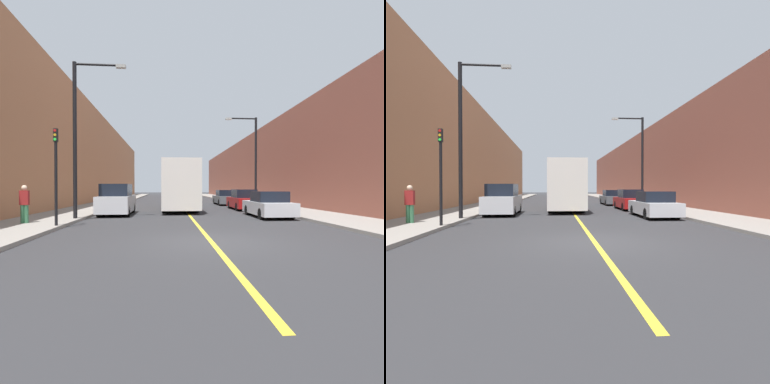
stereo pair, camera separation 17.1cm
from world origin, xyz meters
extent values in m
plane|color=#2D2D30|center=(0.00, 0.00, 0.00)|extent=(200.00, 200.00, 0.00)
cube|color=gray|center=(-7.54, 30.00, 0.07)|extent=(3.56, 72.00, 0.14)
cube|color=gray|center=(7.54, 30.00, 0.07)|extent=(3.56, 72.00, 0.14)
cube|color=#B2724C|center=(-11.32, 30.00, 5.34)|extent=(4.00, 72.00, 10.68)
cube|color=brown|center=(11.32, 30.00, 4.28)|extent=(4.00, 72.00, 8.56)
cube|color=gold|center=(0.00, 30.00, 0.00)|extent=(0.16, 72.00, 0.01)
cube|color=silver|center=(-0.47, 14.60, 1.92)|extent=(2.50, 11.34, 3.28)
cube|color=black|center=(-0.47, 8.96, 2.49)|extent=(2.13, 0.04, 1.48)
cylinder|color=black|center=(-1.45, 11.08, 0.46)|extent=(0.55, 0.92, 0.92)
cylinder|color=black|center=(0.50, 11.08, 0.46)|extent=(0.55, 0.92, 0.92)
cylinder|color=black|center=(-1.45, 18.12, 0.46)|extent=(0.55, 0.92, 0.92)
cylinder|color=black|center=(0.50, 18.12, 0.46)|extent=(0.55, 0.92, 0.92)
cube|color=silver|center=(-4.52, 9.92, 0.70)|extent=(1.89, 4.55, 0.99)
cube|color=black|center=(-4.52, 9.69, 1.57)|extent=(1.66, 2.50, 0.74)
cube|color=black|center=(-4.52, 7.67, 0.87)|extent=(1.60, 0.04, 0.45)
cylinder|color=black|center=(-5.25, 8.51, 0.34)|extent=(0.41, 0.68, 0.68)
cylinder|color=black|center=(-3.78, 8.51, 0.34)|extent=(0.41, 0.68, 0.68)
cylinder|color=black|center=(-5.25, 11.33, 0.34)|extent=(0.41, 0.68, 0.68)
cylinder|color=black|center=(-3.78, 11.33, 0.34)|extent=(0.41, 0.68, 0.68)
cube|color=silver|center=(4.48, 7.66, 0.54)|extent=(1.89, 4.43, 0.71)
cube|color=black|center=(4.48, 7.44, 1.20)|extent=(1.67, 1.99, 0.60)
cube|color=black|center=(4.48, 5.47, 0.66)|extent=(1.61, 0.04, 0.32)
cylinder|color=black|center=(3.74, 6.29, 0.31)|extent=(0.42, 0.62, 0.62)
cylinder|color=black|center=(5.22, 6.29, 0.31)|extent=(0.42, 0.62, 0.62)
cylinder|color=black|center=(3.74, 9.03, 0.31)|extent=(0.42, 0.62, 0.62)
cylinder|color=black|center=(5.22, 9.03, 0.31)|extent=(0.42, 0.62, 0.62)
cube|color=maroon|center=(4.55, 13.56, 0.56)|extent=(1.77, 4.36, 0.75)
cube|color=black|center=(4.55, 13.34, 1.25)|extent=(1.56, 1.96, 0.64)
cube|color=black|center=(4.55, 11.41, 0.69)|extent=(1.50, 0.04, 0.34)
cylinder|color=black|center=(3.86, 12.21, 0.31)|extent=(0.39, 0.62, 0.62)
cylinder|color=black|center=(5.24, 12.21, 0.31)|extent=(0.39, 0.62, 0.62)
cylinder|color=black|center=(3.86, 14.91, 0.31)|extent=(0.39, 0.62, 0.62)
cylinder|color=black|center=(5.24, 14.91, 0.31)|extent=(0.39, 0.62, 0.62)
cube|color=#51565B|center=(4.45, 20.17, 0.54)|extent=(1.86, 4.74, 0.70)
cube|color=black|center=(4.45, 19.93, 1.18)|extent=(1.64, 2.13, 0.60)
cube|color=black|center=(4.45, 17.83, 0.66)|extent=(1.58, 0.04, 0.32)
cylinder|color=black|center=(3.72, 18.70, 0.31)|extent=(0.41, 0.62, 0.62)
cylinder|color=black|center=(5.17, 18.70, 0.31)|extent=(0.41, 0.62, 0.62)
cylinder|color=black|center=(3.72, 21.64, 0.31)|extent=(0.41, 0.62, 0.62)
cylinder|color=black|center=(5.17, 21.64, 0.31)|extent=(0.41, 0.62, 0.62)
cylinder|color=black|center=(-6.06, 6.42, 4.12)|extent=(0.20, 0.20, 7.96)
cylinder|color=black|center=(-4.90, 6.42, 8.00)|extent=(2.33, 0.12, 0.12)
cube|color=#999993|center=(-3.74, 6.42, 7.95)|extent=(0.50, 0.24, 0.16)
cylinder|color=black|center=(6.06, 15.24, 3.86)|extent=(0.20, 0.20, 7.44)
cylinder|color=black|center=(4.90, 15.24, 7.48)|extent=(2.33, 0.12, 0.12)
cube|color=#999993|center=(3.74, 15.24, 7.43)|extent=(0.50, 0.24, 0.16)
cylinder|color=black|center=(-5.96, 3.48, 1.87)|extent=(0.12, 0.12, 3.46)
cube|color=black|center=(-5.96, 3.48, 3.88)|extent=(0.16, 0.16, 0.55)
cylinder|color=#B21919|center=(-5.96, 3.40, 4.06)|extent=(0.11, 0.02, 0.11)
cylinder|color=gold|center=(-5.96, 3.40, 3.88)|extent=(0.11, 0.02, 0.11)
cylinder|color=#26E53F|center=(-5.96, 3.40, 3.69)|extent=(0.11, 0.02, 0.11)
cylinder|color=#336B47|center=(-7.75, 4.47, 0.54)|extent=(0.17, 0.17, 0.81)
cylinder|color=#336B47|center=(-7.59, 4.47, 0.54)|extent=(0.17, 0.17, 0.81)
cube|color=maroon|center=(-7.67, 4.47, 1.27)|extent=(0.37, 0.20, 0.64)
sphere|color=beige|center=(-7.67, 4.47, 1.70)|extent=(0.23, 0.23, 0.23)
camera|label=1|loc=(-1.41, -9.31, 1.71)|focal=28.00mm
camera|label=2|loc=(-1.24, -9.33, 1.71)|focal=28.00mm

